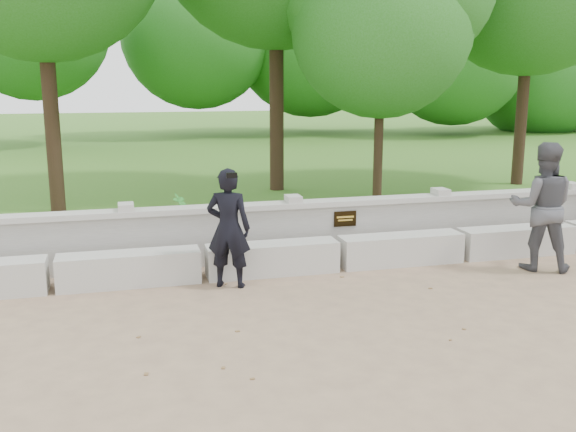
{
  "coord_description": "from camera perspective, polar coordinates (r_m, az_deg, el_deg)",
  "views": [
    {
      "loc": [
        -3.06,
        -6.74,
        2.74
      ],
      "look_at": [
        -0.84,
        1.64,
        0.89
      ],
      "focal_mm": 40.0,
      "sensor_mm": 36.0,
      "label": 1
    }
  ],
  "objects": [
    {
      "name": "concrete_bench",
      "position": [
        9.5,
        4.5,
        -3.36
      ],
      "size": [
        11.9,
        0.45,
        0.45
      ],
      "color": "#BCB9B1",
      "rests_on": "ground"
    },
    {
      "name": "shrub_c",
      "position": [
        13.17,
        24.1,
        1.26
      ],
      "size": [
        0.65,
        0.63,
        0.54
      ],
      "primitive_type": "imported",
      "rotation": [
        0.0,
        0.0,
        3.76
      ],
      "color": "#2F862D",
      "rests_on": "lawn"
    },
    {
      "name": "shrub_b",
      "position": [
        10.64,
        0.47,
        0.11
      ],
      "size": [
        0.36,
        0.39,
        0.59
      ],
      "primitive_type": "imported",
      "rotation": [
        0.0,
        0.0,
        1.91
      ],
      "color": "#2F862D",
      "rests_on": "lawn"
    },
    {
      "name": "shrub_a",
      "position": [
        11.15,
        -9.57,
        0.5
      ],
      "size": [
        0.36,
        0.38,
        0.59
      ],
      "primitive_type": "imported",
      "rotation": [
        0.0,
        0.0,
        0.91
      ],
      "color": "#2F862D",
      "rests_on": "lawn"
    },
    {
      "name": "ground",
      "position": [
        7.89,
        9.08,
        -8.44
      ],
      "size": [
        80.0,
        80.0,
        0.0
      ],
      "primitive_type": "plane",
      "color": "#9A7D5E",
      "rests_on": "ground"
    },
    {
      "name": "visitor_left",
      "position": [
        10.01,
        21.65,
        0.79
      ],
      "size": [
        1.14,
        1.06,
        1.88
      ],
      "color": "#47484D",
      "rests_on": "ground"
    },
    {
      "name": "lawn",
      "position": [
        21.13,
        -6.44,
        4.82
      ],
      "size": [
        40.0,
        22.0,
        0.25
      ],
      "primitive_type": "cube",
      "color": "#396920",
      "rests_on": "ground"
    },
    {
      "name": "tree_near_right",
      "position": [
        13.31,
        8.38,
        17.45
      ],
      "size": [
        3.6,
        3.6,
        5.58
      ],
      "color": "#382619",
      "rests_on": "lawn"
    },
    {
      "name": "man_main",
      "position": [
        8.56,
        -5.31,
        -1.08
      ],
      "size": [
        0.69,
        0.65,
        1.62
      ],
      "color": "black",
      "rests_on": "ground"
    },
    {
      "name": "parapet_wall",
      "position": [
        10.09,
        3.21,
        -1.04
      ],
      "size": [
        12.5,
        0.35,
        0.9
      ],
      "color": "#B0AEA7",
      "rests_on": "ground"
    }
  ]
}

